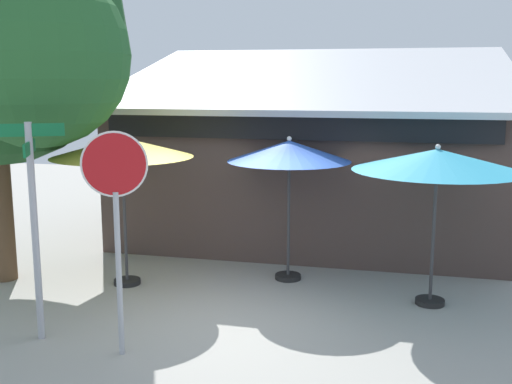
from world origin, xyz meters
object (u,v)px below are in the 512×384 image
at_px(stop_sign, 116,201).
at_px(patio_umbrella_mustard_left, 122,149).
at_px(street_sign_post, 33,208).
at_px(patio_umbrella_teal_right, 437,161).
at_px(patio_umbrella_royal_blue_center, 289,153).

height_order(stop_sign, patio_umbrella_mustard_left, stop_sign).
distance_m(street_sign_post, patio_umbrella_teal_right, 5.61).
bearing_deg(patio_umbrella_teal_right, patio_umbrella_royal_blue_center, 163.61).
bearing_deg(stop_sign, patio_umbrella_teal_right, 35.34).
bearing_deg(stop_sign, patio_umbrella_mustard_left, 113.88).
relative_size(stop_sign, patio_umbrella_royal_blue_center, 1.13).
height_order(stop_sign, patio_umbrella_royal_blue_center, stop_sign).
xyz_separation_m(patio_umbrella_mustard_left, patio_umbrella_teal_right, (4.86, 0.21, -0.08)).
bearing_deg(street_sign_post, patio_umbrella_mustard_left, 86.32).
xyz_separation_m(street_sign_post, patio_umbrella_royal_blue_center, (2.70, 3.17, 0.42)).
height_order(street_sign_post, patio_umbrella_teal_right, street_sign_post).
height_order(street_sign_post, patio_umbrella_mustard_left, street_sign_post).
bearing_deg(patio_umbrella_royal_blue_center, patio_umbrella_teal_right, -16.39).
xyz_separation_m(stop_sign, patio_umbrella_mustard_left, (-1.09, 2.47, 0.33)).
bearing_deg(patio_umbrella_mustard_left, street_sign_post, -93.68).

